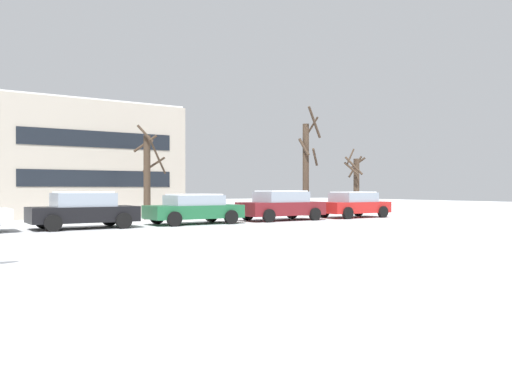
# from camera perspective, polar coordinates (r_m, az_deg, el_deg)

# --- Properties ---
(ground_plane) EXTENTS (120.00, 120.00, 0.00)m
(ground_plane) POSITION_cam_1_polar(r_m,az_deg,el_deg) (12.74, -26.32, -6.85)
(ground_plane) COLOR white
(parked_car_black) EXTENTS (4.13, 2.09, 1.49)m
(parked_car_black) POSITION_cam_1_polar(r_m,az_deg,el_deg) (21.77, -18.55, -1.88)
(parked_car_black) COLOR black
(parked_car_black) RESTS_ON ground
(parked_car_green) EXTENTS (4.26, 2.13, 1.37)m
(parked_car_green) POSITION_cam_1_polar(r_m,az_deg,el_deg) (23.47, -6.86, -1.82)
(parked_car_green) COLOR #1E6038
(parked_car_green) RESTS_ON ground
(parked_car_maroon) EXTENTS (4.34, 2.13, 1.51)m
(parked_car_maroon) POSITION_cam_1_polar(r_m,az_deg,el_deg) (26.05, 2.80, -1.47)
(parked_car_maroon) COLOR maroon
(parked_car_maroon) RESTS_ON ground
(parked_car_red) EXTENTS (4.05, 2.13, 1.45)m
(parked_car_red) POSITION_cam_1_polar(r_m,az_deg,el_deg) (29.14, 10.71, -1.35)
(parked_car_red) COLOR red
(parked_car_red) RESTS_ON ground
(tree_far_right) EXTENTS (1.57, 1.56, 4.28)m
(tree_far_right) POSITION_cam_1_polar(r_m,az_deg,el_deg) (34.39, 10.99, 1.08)
(tree_far_right) COLOR #423326
(tree_far_right) RESTS_ON ground
(tree_far_left) EXTENTS (1.37, 1.55, 6.43)m
(tree_far_left) POSITION_cam_1_polar(r_m,az_deg,el_deg) (31.03, 5.61, 2.97)
(tree_far_left) COLOR #423326
(tree_far_left) RESTS_ON ground
(tree_far_mid) EXTENTS (1.60, 1.97, 4.91)m
(tree_far_mid) POSITION_cam_1_polar(r_m,az_deg,el_deg) (27.56, -11.91, 2.00)
(tree_far_mid) COLOR #423326
(tree_far_mid) RESTS_ON ground
(building_far_right) EXTENTS (10.45, 10.55, 6.59)m
(building_far_right) POSITION_cam_1_polar(r_m,az_deg,el_deg) (34.79, -19.37, 3.12)
(building_far_right) COLOR #B2A899
(building_far_right) RESTS_ON ground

